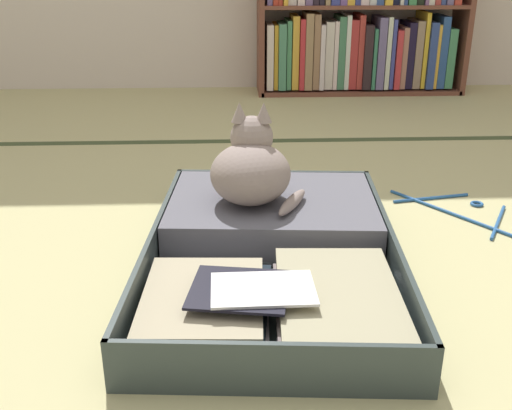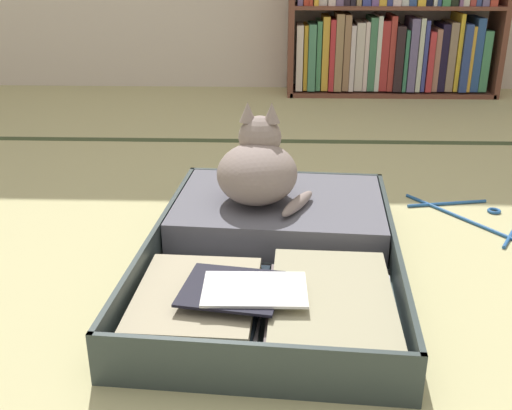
{
  "view_description": "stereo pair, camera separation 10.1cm",
  "coord_description": "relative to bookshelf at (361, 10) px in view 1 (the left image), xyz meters",
  "views": [
    {
      "loc": [
        -0.14,
        -1.2,
        0.74
      ],
      "look_at": [
        -0.08,
        0.09,
        0.2
      ],
      "focal_mm": 42.41,
      "sensor_mm": 36.0,
      "label": 1
    },
    {
      "loc": [
        -0.04,
        -1.2,
        0.74
      ],
      "look_at": [
        -0.08,
        0.09,
        0.2
      ],
      "focal_mm": 42.41,
      "sensor_mm": 36.0,
      "label": 2
    }
  ],
  "objects": [
    {
      "name": "black_cat",
      "position": [
        -0.67,
        -1.91,
        -0.25
      ],
      "size": [
        0.28,
        0.27,
        0.26
      ],
      "color": "gray",
      "rests_on": "open_suitcase"
    },
    {
      "name": "tatami_border",
      "position": [
        -0.59,
        -0.97,
        -0.45
      ],
      "size": [
        4.8,
        0.05,
        0.0
      ],
      "color": "#3D4A2B",
      "rests_on": "ground_plane"
    },
    {
      "name": "clothes_hanger",
      "position": [
        -0.02,
        -1.76,
        -0.45
      ],
      "size": [
        0.34,
        0.4,
        0.01
      ],
      "color": "#275B9D",
      "rests_on": "ground_plane"
    },
    {
      "name": "ground_plane",
      "position": [
        -0.59,
        -2.24,
        -0.45
      ],
      "size": [
        10.0,
        10.0,
        0.0
      ],
      "primitive_type": "plane",
      "color": "#BEB77F"
    },
    {
      "name": "bookshelf",
      "position": [
        0.0,
        0.0,
        0.0
      ],
      "size": [
        1.16,
        0.27,
        0.95
      ],
      "color": "brown",
      "rests_on": "ground_plane"
    },
    {
      "name": "open_suitcase",
      "position": [
        -0.62,
        -2.06,
        -0.4
      ],
      "size": [
        0.66,
        0.95,
        0.11
      ],
      "color": "#323E3D",
      "rests_on": "ground_plane"
    }
  ]
}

